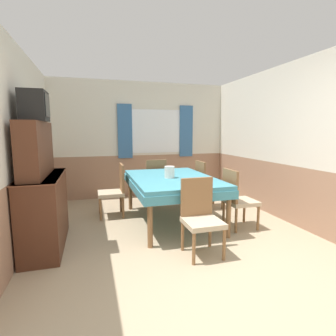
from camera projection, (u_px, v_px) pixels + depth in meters
The scene contains 13 objects.
ground_plane at pixel (218, 288), 2.53m from camera, with size 16.00×16.00×0.00m, color tan.
wall_back at pixel (143, 139), 6.02m from camera, with size 4.34×0.09×2.60m.
wall_left at pixel (25, 146), 3.61m from camera, with size 0.05×4.24×2.60m.
wall_right at pixel (271, 142), 4.73m from camera, with size 0.05×4.24×2.60m.
dining_table at pixel (172, 183), 4.32m from camera, with size 1.32×1.95×0.76m.
chair_head_window at pixel (155, 180), 5.47m from camera, with size 0.44×0.44×0.93m.
chair_head_near at pixel (200, 215), 3.21m from camera, with size 0.44×0.44×0.93m.
chair_left_far at pixel (115, 189), 4.64m from camera, with size 0.44×0.44×0.93m.
chair_right_near at pixel (237, 197), 4.05m from camera, with size 0.44×0.44×0.93m.
chair_right_far at pixel (206, 183), 5.13m from camera, with size 0.44×0.44×0.93m.
sideboard at pixel (43, 195), 3.36m from camera, with size 0.46×1.28×1.62m.
tv at pixel (34, 106), 3.08m from camera, with size 0.29×0.40×0.35m.
vase at pixel (169, 172), 4.20m from camera, with size 0.16×0.16×0.19m.
Camera 1 is at (-1.13, -2.11, 1.51)m, focal length 28.00 mm.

